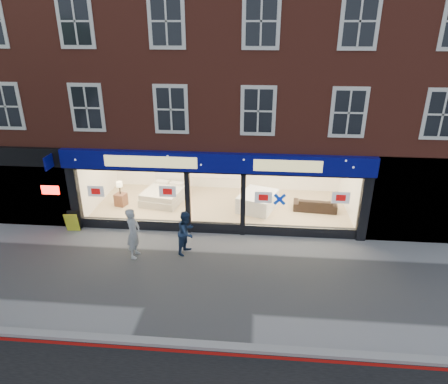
# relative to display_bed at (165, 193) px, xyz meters

# --- Properties ---
(ground) EXTENTS (120.00, 120.00, 0.00)m
(ground) POSITION_rel_display_bed_xyz_m (2.58, -5.68, -0.42)
(ground) COLOR gray
(ground) RESTS_ON ground
(kerb_line) EXTENTS (60.00, 0.10, 0.01)m
(kerb_line) POSITION_rel_display_bed_xyz_m (2.58, -8.78, -0.42)
(kerb_line) COLOR #8C0A07
(kerb_line) RESTS_ON ground
(kerb_stone) EXTENTS (60.00, 0.25, 0.12)m
(kerb_stone) POSITION_rel_display_bed_xyz_m (2.58, -8.58, -0.36)
(kerb_stone) COLOR gray
(kerb_stone) RESTS_ON ground
(showroom_floor) EXTENTS (11.00, 4.50, 0.10)m
(showroom_floor) POSITION_rel_display_bed_xyz_m (2.58, -0.43, -0.37)
(showroom_floor) COLOR tan
(showroom_floor) RESTS_ON ground
(building) EXTENTS (19.00, 8.26, 10.30)m
(building) POSITION_rel_display_bed_xyz_m (2.57, 1.25, 6.25)
(building) COLOR brown
(building) RESTS_ON ground
(display_bed) EXTENTS (2.04, 2.33, 1.15)m
(display_bed) POSITION_rel_display_bed_xyz_m (0.00, 0.00, 0.00)
(display_bed) COLOR beige
(display_bed) RESTS_ON showroom_floor
(bedside_table) EXTENTS (0.55, 0.55, 0.55)m
(bedside_table) POSITION_rel_display_bed_xyz_m (-1.82, -0.72, -0.05)
(bedside_table) COLOR brown
(bedside_table) RESTS_ON showroom_floor
(mattress_stack) EXTENTS (1.88, 2.11, 0.69)m
(mattress_stack) POSITION_rel_display_bed_xyz_m (4.18, -0.49, 0.02)
(mattress_stack) COLOR white
(mattress_stack) RESTS_ON showroom_floor
(sofa) EXTENTS (1.89, 0.88, 0.54)m
(sofa) POSITION_rel_display_bed_xyz_m (6.64, -0.46, -0.06)
(sofa) COLOR black
(sofa) RESTS_ON showroom_floor
(a_board) EXTENTS (0.55, 0.38, 0.80)m
(a_board) POSITION_rel_display_bed_xyz_m (-2.98, -2.98, -0.02)
(a_board) COLOR gold
(a_board) RESTS_ON ground
(pedestrian_grey) EXTENTS (0.47, 0.68, 1.81)m
(pedestrian_grey) POSITION_rel_display_bed_xyz_m (-0.04, -4.55, 0.48)
(pedestrian_grey) COLOR #AEB2B6
(pedestrian_grey) RESTS_ON ground
(pedestrian_blue) EXTENTS (0.84, 0.94, 1.60)m
(pedestrian_blue) POSITION_rel_display_bed_xyz_m (1.73, -4.14, 0.37)
(pedestrian_blue) COLOR #1B2D4C
(pedestrian_blue) RESTS_ON ground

